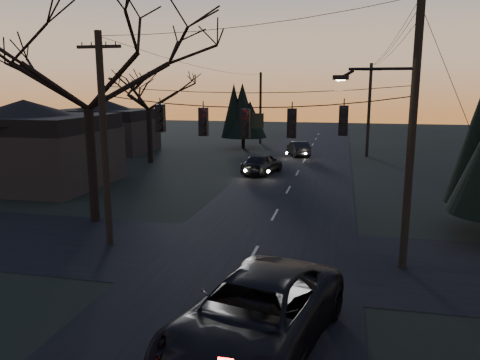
% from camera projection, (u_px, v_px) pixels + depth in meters
% --- Properties ---
extents(main_road, '(8.00, 120.00, 0.02)m').
position_uv_depth(main_road, '(284.00, 197.00, 27.61)').
color(main_road, black).
rests_on(main_road, ground).
extents(cross_road, '(60.00, 7.00, 0.02)m').
position_uv_depth(cross_road, '(253.00, 256.00, 18.03)').
color(cross_road, black).
rests_on(cross_road, ground).
extents(utility_pole_right, '(5.00, 0.30, 10.00)m').
position_uv_depth(utility_pole_right, '(402.00, 267.00, 16.88)').
color(utility_pole_right, black).
rests_on(utility_pole_right, ground).
extents(utility_pole_left, '(1.80, 0.30, 8.50)m').
position_uv_depth(utility_pole_left, '(110.00, 245.00, 19.29)').
color(utility_pole_left, black).
rests_on(utility_pole_left, ground).
extents(utility_pole_far_r, '(1.80, 0.30, 8.50)m').
position_uv_depth(utility_pole_far_r, '(366.00, 156.00, 43.70)').
color(utility_pole_far_r, black).
rests_on(utility_pole_far_r, ground).
extents(utility_pole_far_l, '(0.30, 0.30, 8.00)m').
position_uv_depth(utility_pole_far_l, '(260.00, 143.00, 53.77)').
color(utility_pole_far_l, black).
rests_on(utility_pole_far_l, ground).
extents(span_signal_assembly, '(11.50, 0.44, 1.68)m').
position_uv_depth(span_signal_assembly, '(247.00, 121.00, 17.07)').
color(span_signal_assembly, black).
rests_on(span_signal_assembly, ground).
extents(bare_tree_left, '(9.15, 9.15, 10.83)m').
position_uv_depth(bare_tree_left, '(85.00, 61.00, 21.20)').
color(bare_tree_left, black).
rests_on(bare_tree_left, ground).
extents(bare_tree_dist, '(6.12, 6.12, 9.05)m').
position_uv_depth(bare_tree_dist, '(148.00, 88.00, 39.03)').
color(bare_tree_dist, black).
rests_on(bare_tree_dist, ground).
extents(evergreen_dist, '(3.58, 3.58, 6.43)m').
position_uv_depth(evergreen_dist, '(243.00, 112.00, 48.94)').
color(evergreen_dist, black).
rests_on(evergreen_dist, ground).
extents(house_left_near, '(10.00, 8.00, 5.60)m').
position_uv_depth(house_left_near, '(27.00, 143.00, 30.62)').
color(house_left_near, black).
rests_on(house_left_near, ground).
extents(house_left_far, '(9.00, 7.00, 5.20)m').
position_uv_depth(house_left_far, '(105.00, 126.00, 46.62)').
color(house_left_far, black).
rests_on(house_left_far, ground).
extents(suv_near, '(4.47, 7.07, 1.82)m').
position_uv_depth(suv_near, '(256.00, 315.00, 11.44)').
color(suv_near, black).
rests_on(suv_near, ground).
extents(sedan_oncoming_a, '(2.85, 4.91, 1.57)m').
position_uv_depth(sedan_oncoming_a, '(262.00, 163.00, 34.87)').
color(sedan_oncoming_a, black).
rests_on(sedan_oncoming_a, ground).
extents(sedan_oncoming_b, '(2.69, 4.42, 1.38)m').
position_uv_depth(sedan_oncoming_b, '(298.00, 149.00, 44.02)').
color(sedan_oncoming_b, black).
rests_on(sedan_oncoming_b, ground).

